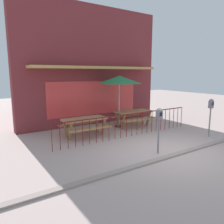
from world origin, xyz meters
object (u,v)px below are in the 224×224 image
Objects in this scene: patio_umbrella at (119,80)px; parking_meter_near at (211,108)px; picnic_table_right at (133,114)px; parking_meter_far at (159,119)px; picnic_table_left at (85,122)px.

patio_umbrella is 1.57× the size of parking_meter_near.
picnic_table_right is 1.26× the size of parking_meter_far.
parking_meter_far is (-1.04, -3.67, -1.12)m from patio_umbrella.
parking_meter_near reaches higher than picnic_table_right.
parking_meter_near is (2.10, -3.45, -1.06)m from patio_umbrella.
picnic_table_right is (2.78, 0.28, 0.00)m from picnic_table_left.
patio_umbrella reaches higher than picnic_table_right.
parking_meter_near is (4.26, -2.87, 0.60)m from picnic_table_left.
patio_umbrella reaches higher than picnic_table_left.
picnic_table_right is 0.77× the size of patio_umbrella.
picnic_table_right is 1.81m from patio_umbrella.
picnic_table_right is at bearing 5.70° from picnic_table_left.
patio_umbrella is 1.64× the size of parking_meter_far.
parking_meter_near is at bearing -64.81° from picnic_table_right.
parking_meter_near reaches higher than parking_meter_far.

